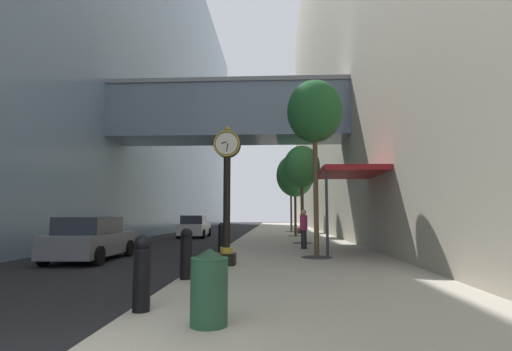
{
  "coord_description": "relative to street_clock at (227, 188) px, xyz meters",
  "views": [
    {
      "loc": [
        2.33,
        -3.82,
        1.66
      ],
      "look_at": [
        0.97,
        23.24,
        4.49
      ],
      "focal_mm": 26.44,
      "sensor_mm": 36.0,
      "label": 1
    }
  ],
  "objects": [
    {
      "name": "building_block_left",
      "position": [
        -12.49,
        22.18,
        13.27
      ],
      "size": [
        23.01,
        80.0,
        31.63
      ],
      "color": "#758EA8",
      "rests_on": "ground"
    },
    {
      "name": "street_tree_mid_near",
      "position": [
        2.97,
        9.1,
        1.78
      ],
      "size": [
        1.99,
        1.99,
        5.32
      ],
      "color": "#333335",
      "rests_on": "sidewalk_right"
    },
    {
      "name": "car_grey_near",
      "position": [
        -5.25,
        2.01,
        -1.72
      ],
      "size": [
        2.15,
        4.28,
        1.57
      ],
      "color": "slate",
      "rests_on": "ground"
    },
    {
      "name": "trash_bin",
      "position": [
        0.57,
        -6.25,
        -1.81
      ],
      "size": [
        0.53,
        0.53,
        1.05
      ],
      "color": "#234C33",
      "rests_on": "sidewalk_right"
    },
    {
      "name": "building_block_right",
      "position": [
        10.15,
        22.26,
        15.01
      ],
      "size": [
        9.0,
        80.0,
        34.99
      ],
      "color": "#A89E89",
      "rests_on": "ground"
    },
    {
      "name": "car_white_mid",
      "position": [
        -4.45,
        16.17,
        -1.71
      ],
      "size": [
        2.08,
        4.22,
        1.61
      ],
      "color": "silver",
      "rests_on": "ground"
    },
    {
      "name": "bollard_nearest",
      "position": [
        -0.63,
        -5.55,
        -1.72
      ],
      "size": [
        0.29,
        0.29,
        1.2
      ],
      "color": "black",
      "rests_on": "sidewalk_right"
    },
    {
      "name": "storefront_awning",
      "position": [
        4.41,
        3.55,
        0.79
      ],
      "size": [
        2.4,
        3.6,
        3.3
      ],
      "color": "maroon",
      "rests_on": "sidewalk_right"
    },
    {
      "name": "street_tree_near",
      "position": [
        2.97,
        2.15,
        2.92
      ],
      "size": [
        2.02,
        2.02,
        6.49
      ],
      "color": "#333335",
      "rests_on": "sidewalk_right"
    },
    {
      "name": "ground_plane",
      "position": [
        -0.85,
        19.26,
        -2.49
      ],
      "size": [
        110.0,
        110.0,
        0.0
      ],
      "primitive_type": "plane",
      "color": "black",
      "rests_on": "ground"
    },
    {
      "name": "bollard_fourth",
      "position": [
        -0.63,
        3.42,
        -1.72
      ],
      "size": [
        0.29,
        0.29,
        1.2
      ],
      "color": "black",
      "rests_on": "sidewalk_right"
    },
    {
      "name": "pedestrian_walking",
      "position": [
        2.77,
        5.61,
        -1.42
      ],
      "size": [
        0.52,
        0.45,
        1.76
      ],
      "color": "#23232D",
      "rests_on": "sidewalk_right"
    },
    {
      "name": "street_tree_far",
      "position": [
        2.97,
        22.99,
        2.49
      ],
      "size": [
        2.32,
        2.32,
        6.21
      ],
      "color": "#333335",
      "rests_on": "sidewalk_right"
    },
    {
      "name": "sidewalk_right",
      "position": [
        2.4,
        22.26,
        -2.42
      ],
      "size": [
        6.49,
        80.0,
        0.14
      ],
      "primitive_type": "cube",
      "color": "#ADA593",
      "rests_on": "ground"
    },
    {
      "name": "street_tree_mid_far",
      "position": [
        2.97,
        16.05,
        2.04
      ],
      "size": [
        2.74,
        2.74,
        5.98
      ],
      "color": "#333335",
      "rests_on": "sidewalk_right"
    },
    {
      "name": "bollard_second",
      "position": [
        -0.63,
        -2.56,
        -1.72
      ],
      "size": [
        0.29,
        0.29,
        1.2
      ],
      "color": "black",
      "rests_on": "sidewalk_right"
    },
    {
      "name": "street_clock",
      "position": [
        0.0,
        0.0,
        0.0
      ],
      "size": [
        0.84,
        0.55,
        4.29
      ],
      "color": "black",
      "rests_on": "sidewalk_right"
    }
  ]
}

